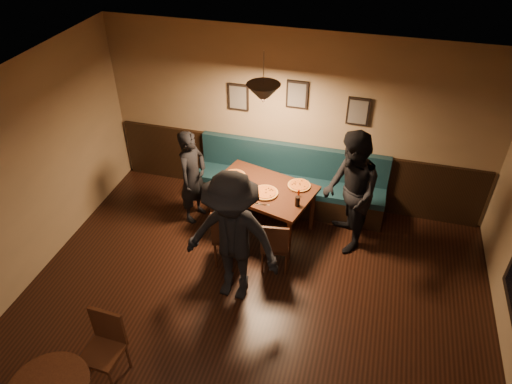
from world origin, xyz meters
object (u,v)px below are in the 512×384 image
at_px(diner_front, 232,239).
at_px(chair_near_left, 230,233).
at_px(dining_table, 262,209).
at_px(chair_near_right, 275,243).
at_px(diner_left, 193,177).
at_px(soda_glass, 298,201).
at_px(cafe_chair_far, 102,352).
at_px(tabasco_bottle, 299,193).
at_px(diner_right, 350,193).
at_px(booth_bench, 289,181).

bearing_deg(diner_front, chair_near_left, 115.76).
xyz_separation_m(dining_table, chair_near_right, (0.38, -0.71, 0.03)).
xyz_separation_m(diner_left, soda_glass, (1.66, -0.29, 0.09)).
distance_m(dining_table, diner_left, 1.15).
relative_size(diner_left, cafe_chair_far, 1.70).
bearing_deg(dining_table, tabasco_bottle, 9.27).
bearing_deg(diner_right, tabasco_bottle, -103.58).
relative_size(booth_bench, cafe_chair_far, 3.37).
bearing_deg(chair_near_right, cafe_chair_far, -130.26).
xyz_separation_m(soda_glass, tabasco_bottle, (-0.03, 0.22, -0.01)).
height_order(dining_table, tabasco_bottle, tabasco_bottle).
bearing_deg(dining_table, chair_near_left, -93.75).
distance_m(dining_table, diner_right, 1.35).
bearing_deg(diner_right, chair_near_left, -82.18).
distance_m(chair_near_left, chair_near_right, 0.64).
relative_size(diner_left, diner_right, 0.83).
distance_m(chair_near_left, diner_right, 1.74).
height_order(booth_bench, diner_front, diner_front).
height_order(dining_table, chair_near_right, chair_near_right).
relative_size(dining_table, tabasco_bottle, 11.78).
height_order(booth_bench, soda_glass, booth_bench).
relative_size(diner_right, soda_glass, 12.41).
relative_size(dining_table, diner_front, 0.77).
height_order(booth_bench, cafe_chair_far, booth_bench).
relative_size(diner_right, diner_front, 0.98).
relative_size(soda_glass, tabasco_bottle, 1.20).
bearing_deg(dining_table, chair_near_right, -47.23).
xyz_separation_m(dining_table, chair_near_left, (-0.26, -0.76, 0.10)).
bearing_deg(diner_right, chair_near_right, -69.31).
xyz_separation_m(chair_near_right, tabasco_bottle, (0.17, 0.66, 0.42)).
bearing_deg(booth_bench, diner_left, -154.25).
xyz_separation_m(diner_left, diner_right, (2.34, 0.00, 0.16)).
relative_size(dining_table, cafe_chair_far, 1.63).
xyz_separation_m(chair_near_left, soda_glass, (0.83, 0.48, 0.36)).
xyz_separation_m(dining_table, tabasco_bottle, (0.54, -0.05, 0.45)).
relative_size(diner_front, cafe_chair_far, 2.10).
bearing_deg(chair_near_right, chair_near_left, 175.71).
xyz_separation_m(diner_front, tabasco_bottle, (0.57, 1.28, -0.10)).
xyz_separation_m(booth_bench, diner_right, (0.98, -0.65, 0.42)).
bearing_deg(diner_right, soda_glass, -86.21).
bearing_deg(dining_table, soda_glass, -10.60).
bearing_deg(diner_right, dining_table, -108.60).
height_order(diner_right, diner_front, diner_front).
height_order(chair_near_right, cafe_chair_far, cafe_chair_far).
xyz_separation_m(booth_bench, soda_glass, (0.31, -0.94, 0.35)).
bearing_deg(soda_glass, tabasco_bottle, 96.98).
xyz_separation_m(diner_left, cafe_chair_far, (0.10, -2.90, -0.31)).
xyz_separation_m(chair_near_right, diner_left, (-1.47, 0.73, 0.34)).
bearing_deg(cafe_chair_far, diner_left, -85.55).
bearing_deg(diner_left, booth_bench, -51.20).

